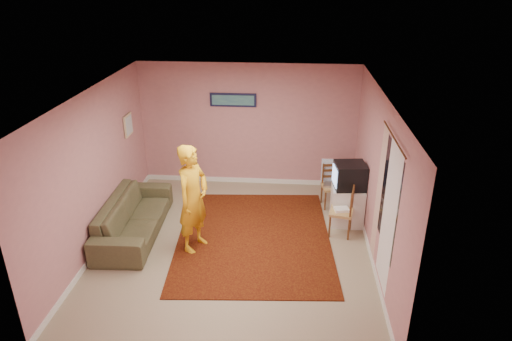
# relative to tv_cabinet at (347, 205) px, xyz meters

# --- Properties ---
(ground) EXTENTS (5.00, 5.00, 0.00)m
(ground) POSITION_rel_tv_cabinet_xyz_m (-1.95, -0.91, -0.36)
(ground) COLOR gray
(ground) RESTS_ON ground
(wall_back) EXTENTS (4.50, 0.02, 2.60)m
(wall_back) POSITION_rel_tv_cabinet_xyz_m (-1.95, 1.59, 0.94)
(wall_back) COLOR tan
(wall_back) RESTS_ON ground
(wall_front) EXTENTS (4.50, 0.02, 2.60)m
(wall_front) POSITION_rel_tv_cabinet_xyz_m (-1.95, -3.41, 0.94)
(wall_front) COLOR tan
(wall_front) RESTS_ON ground
(wall_left) EXTENTS (0.02, 5.00, 2.60)m
(wall_left) POSITION_rel_tv_cabinet_xyz_m (-4.20, -0.91, 0.94)
(wall_left) COLOR tan
(wall_left) RESTS_ON ground
(wall_right) EXTENTS (0.02, 5.00, 2.60)m
(wall_right) POSITION_rel_tv_cabinet_xyz_m (0.30, -0.91, 0.94)
(wall_right) COLOR tan
(wall_right) RESTS_ON ground
(ceiling) EXTENTS (4.50, 5.00, 0.02)m
(ceiling) POSITION_rel_tv_cabinet_xyz_m (-1.95, -0.91, 2.24)
(ceiling) COLOR silver
(ceiling) RESTS_ON wall_back
(baseboard_back) EXTENTS (4.50, 0.02, 0.10)m
(baseboard_back) POSITION_rel_tv_cabinet_xyz_m (-1.95, 1.58, -0.31)
(baseboard_back) COLOR white
(baseboard_back) RESTS_ON ground
(baseboard_left) EXTENTS (0.02, 5.00, 0.10)m
(baseboard_left) POSITION_rel_tv_cabinet_xyz_m (-4.19, -0.91, -0.31)
(baseboard_left) COLOR white
(baseboard_left) RESTS_ON ground
(baseboard_right) EXTENTS (0.02, 5.00, 0.10)m
(baseboard_right) POSITION_rel_tv_cabinet_xyz_m (0.29, -0.91, -0.31)
(baseboard_right) COLOR white
(baseboard_right) RESTS_ON ground
(window) EXTENTS (0.01, 1.10, 1.50)m
(window) POSITION_rel_tv_cabinet_xyz_m (0.29, -1.81, 1.09)
(window) COLOR black
(window) RESTS_ON wall_right
(curtain_sheer) EXTENTS (0.01, 0.75, 2.10)m
(curtain_sheer) POSITION_rel_tv_cabinet_xyz_m (0.28, -1.96, 0.89)
(curtain_sheer) COLOR white
(curtain_sheer) RESTS_ON wall_right
(curtain_floral) EXTENTS (0.01, 0.35, 2.10)m
(curtain_floral) POSITION_rel_tv_cabinet_xyz_m (0.26, -1.26, 0.89)
(curtain_floral) COLOR #EFE8CB
(curtain_floral) RESTS_ON wall_right
(curtain_rod) EXTENTS (0.02, 1.40, 0.02)m
(curtain_rod) POSITION_rel_tv_cabinet_xyz_m (0.25, -1.81, 1.96)
(curtain_rod) COLOR brown
(curtain_rod) RESTS_ON wall_right
(picture_back) EXTENTS (0.95, 0.04, 0.28)m
(picture_back) POSITION_rel_tv_cabinet_xyz_m (-2.25, 1.55, 1.49)
(picture_back) COLOR #121433
(picture_back) RESTS_ON wall_back
(picture_left) EXTENTS (0.04, 0.38, 0.42)m
(picture_left) POSITION_rel_tv_cabinet_xyz_m (-4.17, 0.69, 1.19)
(picture_left) COLOR beige
(picture_left) RESTS_ON wall_left
(area_rug) EXTENTS (2.82, 3.43, 0.02)m
(area_rug) POSITION_rel_tv_cabinet_xyz_m (-1.64, -0.67, -0.35)
(area_rug) COLOR black
(area_rug) RESTS_ON ground
(tv_cabinet) EXTENTS (0.57, 0.52, 0.72)m
(tv_cabinet) POSITION_rel_tv_cabinet_xyz_m (0.00, 0.00, 0.00)
(tv_cabinet) COLOR silver
(tv_cabinet) RESTS_ON ground
(crt_tv) EXTENTS (0.58, 0.53, 0.46)m
(crt_tv) POSITION_rel_tv_cabinet_xyz_m (-0.01, -0.00, 0.59)
(crt_tv) COLOR black
(crt_tv) RESTS_ON tv_cabinet
(chair_a) EXTENTS (0.44, 0.42, 0.46)m
(chair_a) POSITION_rel_tv_cabinet_xyz_m (-0.22, 0.63, 0.15)
(chair_a) COLOR tan
(chair_a) RESTS_ON ground
(dvd_player) EXTENTS (0.36, 0.28, 0.06)m
(dvd_player) POSITION_rel_tv_cabinet_xyz_m (-0.22, 0.63, 0.10)
(dvd_player) COLOR #ABAAAF
(dvd_player) RESTS_ON chair_a
(blue_throw) EXTENTS (0.44, 0.05, 0.46)m
(blue_throw) POSITION_rel_tv_cabinet_xyz_m (-0.22, 0.82, 0.32)
(blue_throw) COLOR #96C1F6
(blue_throw) RESTS_ON chair_a
(chair_b) EXTENTS (0.46, 0.47, 0.48)m
(chair_b) POSITION_rel_tv_cabinet_xyz_m (-0.14, -0.38, 0.18)
(chair_b) COLOR tan
(chair_b) RESTS_ON ground
(game_console) EXTENTS (0.27, 0.22, 0.05)m
(game_console) POSITION_rel_tv_cabinet_xyz_m (-0.14, -0.38, 0.12)
(game_console) COLOR white
(game_console) RESTS_ON chair_b
(sofa) EXTENTS (0.96, 2.27, 0.66)m
(sofa) POSITION_rel_tv_cabinet_xyz_m (-3.75, -0.65, -0.03)
(sofa) COLOR #4C4C2E
(sofa) RESTS_ON ground
(person) EXTENTS (0.67, 0.78, 1.82)m
(person) POSITION_rel_tv_cabinet_xyz_m (-2.59, -1.01, 0.55)
(person) COLOR gold
(person) RESTS_ON ground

